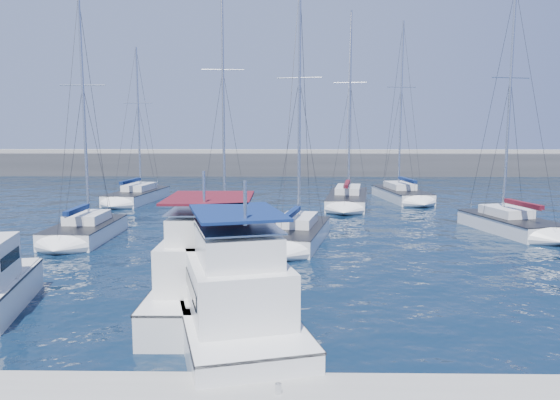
{
  "coord_description": "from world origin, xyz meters",
  "views": [
    {
      "loc": [
        0.24,
        -22.88,
        6.76
      ],
      "look_at": [
        -0.21,
        4.49,
        3.0
      ],
      "focal_mm": 35.0,
      "sensor_mm": 36.0,
      "label": 1
    }
  ],
  "objects_px": {
    "sailboat_mid_b": "(225,223)",
    "sailboat_back_c": "(401,194)",
    "motor_yacht_stbd_inner": "(233,306)",
    "sailboat_mid_e": "(509,223)",
    "sailboat_mid_a": "(85,230)",
    "sailboat_mid_c": "(296,233)",
    "sailboat_back_a": "(137,196)",
    "motor_yacht_port_inner": "(214,277)",
    "sailboat_back_b": "(348,198)"
  },
  "relations": [
    {
      "from": "sailboat_mid_b",
      "to": "sailboat_back_c",
      "type": "height_order",
      "value": "sailboat_mid_b"
    },
    {
      "from": "motor_yacht_stbd_inner",
      "to": "sailboat_mid_e",
      "type": "height_order",
      "value": "sailboat_mid_e"
    },
    {
      "from": "sailboat_mid_a",
      "to": "sailboat_mid_b",
      "type": "xyz_separation_m",
      "value": [
        8.03,
        2.65,
        -0.0
      ]
    },
    {
      "from": "sailboat_mid_a",
      "to": "sailboat_mid_b",
      "type": "bearing_deg",
      "value": 18.59
    },
    {
      "from": "sailboat_mid_b",
      "to": "sailboat_mid_e",
      "type": "distance_m",
      "value": 18.24
    },
    {
      "from": "sailboat_mid_a",
      "to": "sailboat_mid_b",
      "type": "relative_size",
      "value": 0.88
    },
    {
      "from": "motor_yacht_stbd_inner",
      "to": "sailboat_mid_b",
      "type": "relative_size",
      "value": 0.59
    },
    {
      "from": "motor_yacht_stbd_inner",
      "to": "sailboat_back_c",
      "type": "bearing_deg",
      "value": 54.73
    },
    {
      "from": "sailboat_back_c",
      "to": "sailboat_mid_e",
      "type": "bearing_deg",
      "value": -84.47
    },
    {
      "from": "motor_yacht_stbd_inner",
      "to": "sailboat_mid_c",
      "type": "xyz_separation_m",
      "value": [
        2.18,
        14.61,
        -0.6
      ]
    },
    {
      "from": "sailboat_back_a",
      "to": "sailboat_back_c",
      "type": "bearing_deg",
      "value": 11.59
    },
    {
      "from": "sailboat_mid_a",
      "to": "sailboat_mid_e",
      "type": "distance_m",
      "value": 26.41
    },
    {
      "from": "sailboat_mid_a",
      "to": "sailboat_mid_b",
      "type": "distance_m",
      "value": 8.46
    },
    {
      "from": "sailboat_mid_c",
      "to": "sailboat_mid_e",
      "type": "height_order",
      "value": "sailboat_mid_e"
    },
    {
      "from": "motor_yacht_port_inner",
      "to": "sailboat_back_c",
      "type": "height_order",
      "value": "sailboat_back_c"
    },
    {
      "from": "motor_yacht_port_inner",
      "to": "sailboat_mid_b",
      "type": "bearing_deg",
      "value": 94.76
    },
    {
      "from": "sailboat_back_c",
      "to": "sailboat_mid_b",
      "type": "bearing_deg",
      "value": -142.38
    },
    {
      "from": "sailboat_mid_e",
      "to": "sailboat_back_a",
      "type": "distance_m",
      "value": 30.83
    },
    {
      "from": "sailboat_mid_b",
      "to": "sailboat_back_a",
      "type": "relative_size",
      "value": 1.18
    },
    {
      "from": "sailboat_mid_a",
      "to": "sailboat_back_c",
      "type": "xyz_separation_m",
      "value": [
        22.44,
        17.77,
        0.01
      ]
    },
    {
      "from": "sailboat_mid_c",
      "to": "sailboat_back_a",
      "type": "xyz_separation_m",
      "value": [
        -14.0,
        17.08,
        -0.02
      ]
    },
    {
      "from": "sailboat_mid_b",
      "to": "sailboat_mid_c",
      "type": "bearing_deg",
      "value": -42.78
    },
    {
      "from": "motor_yacht_port_inner",
      "to": "sailboat_mid_a",
      "type": "bearing_deg",
      "value": 127.27
    },
    {
      "from": "motor_yacht_stbd_inner",
      "to": "sailboat_back_b",
      "type": "bearing_deg",
      "value": 61.92
    },
    {
      "from": "sailboat_mid_a",
      "to": "sailboat_back_a",
      "type": "height_order",
      "value": "sailboat_mid_a"
    },
    {
      "from": "motor_yacht_stbd_inner",
      "to": "sailboat_mid_e",
      "type": "bearing_deg",
      "value": 33.46
    },
    {
      "from": "motor_yacht_port_inner",
      "to": "sailboat_mid_b",
      "type": "xyz_separation_m",
      "value": [
        -1.36,
        14.77,
        -0.6
      ]
    },
    {
      "from": "sailboat_mid_c",
      "to": "sailboat_back_a",
      "type": "relative_size",
      "value": 1.09
    },
    {
      "from": "motor_yacht_port_inner",
      "to": "sailboat_mid_e",
      "type": "xyz_separation_m",
      "value": [
        16.88,
        14.86,
        -0.59
      ]
    },
    {
      "from": "motor_yacht_stbd_inner",
      "to": "sailboat_mid_a",
      "type": "height_order",
      "value": "sailboat_mid_a"
    },
    {
      "from": "sailboat_mid_b",
      "to": "sailboat_back_b",
      "type": "height_order",
      "value": "sailboat_back_b"
    },
    {
      "from": "sailboat_mid_c",
      "to": "sailboat_back_c",
      "type": "height_order",
      "value": "sailboat_back_c"
    },
    {
      "from": "motor_yacht_stbd_inner",
      "to": "sailboat_mid_c",
      "type": "bearing_deg",
      "value": 66.18
    },
    {
      "from": "sailboat_back_a",
      "to": "sailboat_back_b",
      "type": "xyz_separation_m",
      "value": [
        18.61,
        -1.69,
        0.01
      ]
    },
    {
      "from": "motor_yacht_stbd_inner",
      "to": "sailboat_mid_c",
      "type": "distance_m",
      "value": 14.79
    },
    {
      "from": "sailboat_mid_e",
      "to": "sailboat_back_b",
      "type": "relative_size",
      "value": 0.94
    },
    {
      "from": "sailboat_back_b",
      "to": "sailboat_mid_e",
      "type": "bearing_deg",
      "value": -43.86
    },
    {
      "from": "sailboat_mid_c",
      "to": "sailboat_back_c",
      "type": "xyz_separation_m",
      "value": [
        9.84,
        18.52,
        0.01
      ]
    },
    {
      "from": "sailboat_back_b",
      "to": "sailboat_mid_b",
      "type": "bearing_deg",
      "value": -118.59
    },
    {
      "from": "sailboat_mid_c",
      "to": "sailboat_back_b",
      "type": "distance_m",
      "value": 16.07
    },
    {
      "from": "motor_yacht_port_inner",
      "to": "sailboat_mid_c",
      "type": "height_order",
      "value": "sailboat_mid_c"
    },
    {
      "from": "sailboat_mid_e",
      "to": "sailboat_back_a",
      "type": "relative_size",
      "value": 1.12
    },
    {
      "from": "sailboat_back_b",
      "to": "sailboat_back_c",
      "type": "relative_size",
      "value": 1.02
    },
    {
      "from": "sailboat_back_b",
      "to": "sailboat_back_c",
      "type": "height_order",
      "value": "sailboat_back_b"
    },
    {
      "from": "sailboat_mid_a",
      "to": "sailboat_mid_c",
      "type": "relative_size",
      "value": 0.96
    },
    {
      "from": "sailboat_mid_c",
      "to": "sailboat_mid_e",
      "type": "distance_m",
      "value": 14.11
    },
    {
      "from": "motor_yacht_stbd_inner",
      "to": "sailboat_mid_c",
      "type": "relative_size",
      "value": 0.64
    },
    {
      "from": "motor_yacht_port_inner",
      "to": "sailboat_mid_a",
      "type": "distance_m",
      "value": 15.34
    },
    {
      "from": "sailboat_mid_a",
      "to": "sailboat_back_a",
      "type": "xyz_separation_m",
      "value": [
        -1.4,
        16.32,
        -0.02
      ]
    },
    {
      "from": "sailboat_back_b",
      "to": "motor_yacht_stbd_inner",
      "type": "bearing_deg",
      "value": -93.9
    }
  ]
}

